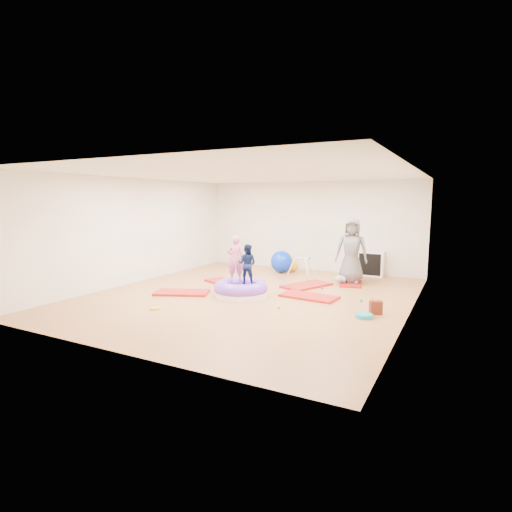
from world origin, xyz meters
The scene contains 19 objects.
room centered at (0.00, 0.00, 1.40)m, with size 7.01×8.01×2.81m.
gym_mat_front_left centered at (-1.54, -0.58, 0.03)m, with size 1.26×0.63×0.05m, color #B22B21.
gym_mat_mid_left centered at (-1.29, 0.92, 0.02)m, with size 1.18×0.59×0.05m, color #B22B21.
gym_mat_center_back centered at (0.82, 1.57, 0.03)m, with size 1.33×0.66×0.06m, color #B22B21.
gym_mat_right centered at (1.29, 0.46, 0.03)m, with size 1.29×0.64×0.05m, color #B22B21.
gym_mat_rear_right centered at (1.76, 2.42, 0.02)m, with size 1.09×0.55×0.05m, color #B22B21.
inflatable_cushion centered at (-0.17, -0.12, 0.16)m, with size 1.27×1.27×0.40m.
child_pink centered at (-0.37, -0.05, 0.91)m, with size 0.40×0.26×1.09m, color #D15F8E.
child_navy centered at (0.00, -0.14, 0.82)m, with size 0.44×0.35×0.91m, color #0D183E.
adult_caregiver centered at (1.74, 2.42, 0.90)m, with size 0.83×0.54×1.71m, color #535353.
infant centered at (1.52, 2.20, 0.15)m, with size 0.33×0.34×0.20m.
ball_pit_balls centered at (0.55, 0.19, 0.03)m, with size 4.74×2.31×0.07m.
exercise_ball_blue centered at (-0.58, 3.10, 0.34)m, with size 0.68×0.68×0.68m, color #092FCC.
exercise_ball_orange centered at (-0.35, 3.35, 0.21)m, with size 0.42×0.42×0.42m, color orange.
infant_play_gym centered at (0.08, 3.11, 0.34)m, with size 0.67×0.63×0.51m.
cube_shelf centered at (1.98, 3.79, 0.37)m, with size 0.73×0.36×0.73m.
balance_disc centered at (2.77, -0.55, 0.04)m, with size 0.33×0.33×0.07m, color teal.
backpack centered at (2.91, -0.21, 0.13)m, with size 0.23×0.14×0.27m, color #952F0F.
yellow_toy centered at (-1.17, -1.93, 0.02)m, with size 0.21×0.21×0.03m, color #FFA107.
Camera 1 is at (4.36, -8.01, 2.22)m, focal length 28.00 mm.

